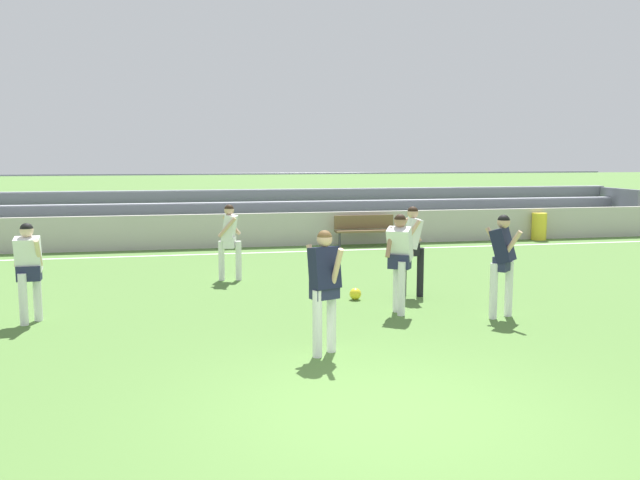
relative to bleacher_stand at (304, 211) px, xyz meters
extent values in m
plane|color=#517A38|center=(-1.79, -14.76, -0.84)|extent=(160.00, 160.00, 0.00)
cube|color=white|center=(-1.79, -3.15, -0.84)|extent=(44.00, 0.12, 0.01)
cube|color=#BCB7AD|center=(-1.79, -1.92, -0.35)|extent=(48.00, 0.16, 0.98)
cube|color=#9EA3AD|center=(0.00, -1.08, -0.47)|extent=(22.96, 0.36, 0.08)
cube|color=slate|center=(0.00, -1.28, -0.66)|extent=(22.96, 0.04, 0.37)
cube|color=#9EA3AD|center=(0.00, -0.34, -0.11)|extent=(22.96, 0.36, 0.08)
cube|color=slate|center=(0.00, -0.54, -0.29)|extent=(22.96, 0.04, 0.37)
cube|color=#9EA3AD|center=(0.00, 0.40, 0.26)|extent=(22.96, 0.36, 0.08)
cube|color=slate|center=(0.00, 0.20, 0.08)|extent=(22.96, 0.04, 0.37)
cube|color=#9EA3AD|center=(0.00, 1.13, 0.63)|extent=(22.96, 0.36, 0.08)
cube|color=slate|center=(0.00, 0.93, 0.45)|extent=(22.96, 0.04, 0.37)
cube|color=slate|center=(11.38, 0.03, -0.11)|extent=(0.20, 2.57, 1.48)
cylinder|color=slate|center=(0.00, 1.38, 1.18)|extent=(22.96, 0.06, 0.06)
cube|color=brown|center=(1.38, -2.43, -0.39)|extent=(1.80, 0.40, 0.06)
cube|color=brown|center=(1.38, -2.25, -0.14)|extent=(1.80, 0.05, 0.40)
cylinder|color=#47474C|center=(0.60, -2.43, -0.62)|extent=(0.07, 0.07, 0.45)
cylinder|color=#47474C|center=(2.16, -2.43, -0.62)|extent=(0.07, 0.07, 0.45)
cylinder|color=yellow|center=(7.13, -2.15, -0.42)|extent=(0.46, 0.46, 0.85)
cylinder|color=black|center=(0.55, -9.39, -0.38)|extent=(0.13, 0.13, 0.93)
cylinder|color=black|center=(0.24, -9.27, -0.38)|extent=(0.13, 0.13, 0.93)
cube|color=black|center=(0.40, -9.33, 0.07)|extent=(0.26, 0.38, 0.24)
cube|color=white|center=(0.40, -9.33, 0.37)|extent=(0.37, 0.41, 0.59)
cylinder|color=#D6A884|center=(0.32, -9.52, 0.41)|extent=(0.35, 0.11, 0.48)
cylinder|color=#D6A884|center=(0.48, -9.14, 0.41)|extent=(0.35, 0.11, 0.48)
sphere|color=#D6A884|center=(0.40, -9.33, 0.76)|extent=(0.21, 0.21, 0.21)
sphere|color=black|center=(0.40, -9.33, 0.78)|extent=(0.20, 0.20, 0.20)
cylinder|color=white|center=(-0.29, -10.50, -0.38)|extent=(0.13, 0.13, 0.92)
cylinder|color=white|center=(-0.29, -10.76, -0.38)|extent=(0.13, 0.13, 0.92)
cube|color=#232847|center=(-0.29, -10.63, 0.06)|extent=(0.42, 0.38, 0.24)
cube|color=white|center=(-0.29, -10.63, 0.36)|extent=(0.53, 0.54, 0.60)
cylinder|color=#A87A5B|center=(-0.09, -10.59, 0.39)|extent=(0.23, 0.29, 0.50)
cylinder|color=#A87A5B|center=(-0.48, -10.67, 0.39)|extent=(0.23, 0.29, 0.50)
sphere|color=#A87A5B|center=(-0.29, -10.63, 0.74)|extent=(0.21, 0.21, 0.21)
sphere|color=black|center=(-0.29, -10.63, 0.76)|extent=(0.20, 0.20, 0.20)
cylinder|color=white|center=(-2.13, -12.75, -0.39)|extent=(0.13, 0.13, 0.91)
cylinder|color=white|center=(-1.89, -12.56, -0.39)|extent=(0.13, 0.13, 0.91)
cube|color=#232847|center=(-2.01, -12.65, 0.05)|extent=(0.42, 0.33, 0.24)
cube|color=#191E38|center=(-2.01, -12.65, 0.35)|extent=(0.46, 0.40, 0.58)
cylinder|color=#D6A884|center=(-2.15, -12.50, 0.39)|extent=(0.16, 0.27, 0.51)
cylinder|color=#D6A884|center=(-1.88, -12.81, 0.39)|extent=(0.16, 0.27, 0.51)
sphere|color=#D6A884|center=(-2.01, -12.65, 0.74)|extent=(0.21, 0.21, 0.21)
sphere|color=brown|center=(-2.01, -12.65, 0.76)|extent=(0.20, 0.20, 0.20)
cylinder|color=white|center=(-6.20, -9.92, -0.43)|extent=(0.13, 0.13, 0.83)
cylinder|color=white|center=(-6.36, -10.18, -0.43)|extent=(0.13, 0.13, 0.83)
cube|color=#232847|center=(-6.28, -10.05, -0.03)|extent=(0.37, 0.24, 0.24)
cube|color=white|center=(-6.28, -10.05, 0.27)|extent=(0.39, 0.35, 0.59)
cylinder|color=beige|center=(-6.11, -10.15, 0.31)|extent=(0.09, 0.35, 0.48)
cylinder|color=beige|center=(-6.46, -9.95, 0.31)|extent=(0.09, 0.35, 0.48)
sphere|color=beige|center=(-6.28, -10.05, 0.65)|extent=(0.21, 0.21, 0.21)
sphere|color=black|center=(-6.28, -10.05, 0.68)|extent=(0.20, 0.20, 0.20)
cylinder|color=white|center=(-2.71, -7.04, -0.42)|extent=(0.13, 0.13, 0.85)
cylinder|color=white|center=(-3.07, -6.99, -0.42)|extent=(0.13, 0.13, 0.85)
cube|color=white|center=(-2.89, -7.02, -0.01)|extent=(0.31, 0.41, 0.24)
cube|color=white|center=(-2.89, -7.02, 0.29)|extent=(0.41, 0.45, 0.59)
cylinder|color=#D6A884|center=(-2.95, -7.22, 0.32)|extent=(0.41, 0.18, 0.44)
cylinder|color=#D6A884|center=(-2.83, -6.81, 0.32)|extent=(0.41, 0.18, 0.44)
sphere|color=#D6A884|center=(-2.89, -7.02, 0.67)|extent=(0.21, 0.21, 0.21)
sphere|color=black|center=(-2.89, -7.02, 0.69)|extent=(0.20, 0.20, 0.20)
cylinder|color=white|center=(1.12, -11.28, -0.38)|extent=(0.13, 0.13, 0.93)
cylinder|color=white|center=(1.46, -11.16, -0.38)|extent=(0.13, 0.13, 0.93)
cube|color=#232847|center=(1.29, -11.22, 0.07)|extent=(0.41, 0.41, 0.24)
cube|color=#191E38|center=(1.29, -11.22, 0.37)|extent=(0.53, 0.53, 0.60)
cylinder|color=#D6A884|center=(1.24, -11.01, 0.41)|extent=(0.29, 0.29, 0.48)
cylinder|color=#D6A884|center=(1.34, -11.43, 0.41)|extent=(0.29, 0.29, 0.48)
sphere|color=#D6A884|center=(1.29, -11.22, 0.75)|extent=(0.21, 0.21, 0.21)
sphere|color=black|center=(1.29, -11.22, 0.77)|extent=(0.20, 0.20, 0.20)
sphere|color=yellow|center=(-0.74, -9.43, -0.73)|extent=(0.22, 0.22, 0.22)
camera|label=1|loc=(-3.84, -21.27, 1.87)|focal=37.54mm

